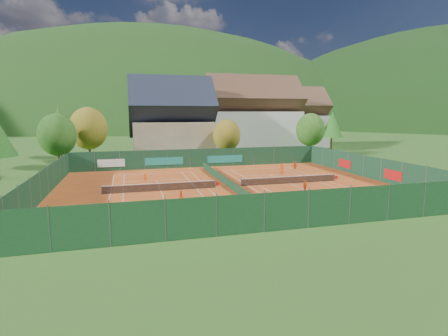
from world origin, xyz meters
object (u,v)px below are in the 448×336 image
player_right_far_b (295,166)px  player_left_near (127,214)px  hotel_block_a (252,119)px  player_right_far_a (281,169)px  ball_hopper (371,196)px  player_left_far (145,178)px  player_left_mid (181,197)px  hotel_block_b (293,121)px  chalet (172,124)px  player_right_near (305,187)px

player_right_far_b → player_left_near: bearing=31.2°
hotel_block_a → player_right_far_a: size_ratio=14.81×
ball_hopper → player_left_far: player_left_far is taller
ball_hopper → player_right_far_b: bearing=85.4°
ball_hopper → player_left_mid: size_ratio=0.62×
hotel_block_b → player_right_far_a: bearing=-118.3°
hotel_block_b → player_left_mid: (-36.56, -50.11, -5.97)m
ball_hopper → player_right_far_a: 17.45m
chalet → hotel_block_b: chalet is taller
ball_hopper → player_left_far: bearing=143.7°
hotel_block_a → player_right_near: hotel_block_a is taller
player_left_mid → player_right_far_a: bearing=30.9°
chalet → player_right_far_b: bearing=-51.9°
player_left_mid → player_right_far_b: bearing=30.3°
player_left_far → player_right_far_a: bearing=170.6°
chalet → hotel_block_a: bearing=17.5°
hotel_block_a → player_right_far_a: hotel_block_a is taller
player_right_near → player_right_far_a: (2.64, 12.04, 0.05)m
hotel_block_a → ball_hopper: 47.14m
player_left_far → player_right_far_a: 19.63m
chalet → player_right_near: bearing=-73.5°
hotel_block_a → player_right_far_b: (-2.66, -26.84, -6.72)m
player_left_near → player_right_far_b: player_right_far_b is taller
player_left_mid → player_left_far: 11.68m
hotel_block_a → hotel_block_b: hotel_block_a is taller
hotel_block_b → player_right_far_a: 42.53m
player_left_near → player_left_mid: player_left_mid is taller
hotel_block_a → ball_hopper: bearing=-95.2°
player_left_far → player_right_near: 19.81m
hotel_block_b → ball_hopper: 57.74m
hotel_block_b → player_left_near: bearing=-127.2°
player_left_near → player_left_mid: size_ratio=0.99×
player_right_far_b → player_right_near: bearing=59.9°
player_right_far_b → hotel_block_b: bearing=-123.0°
hotel_block_a → player_right_far_b: 27.79m
hotel_block_b → ball_hopper: hotel_block_b is taller
ball_hopper → player_left_near: size_ratio=0.62×
player_left_near → player_right_far_b: bearing=-4.1°
player_left_mid → player_left_far: player_left_mid is taller
player_right_near → player_left_mid: bearing=161.5°
hotel_block_a → chalet: bearing=-162.5°
chalet → ball_hopper: (14.76, -40.45, -6.07)m
player_left_near → ball_hopper: bearing=-41.8°
chalet → ball_hopper: chalet is taller
player_right_near → player_right_far_b: bearing=44.9°
player_left_near → player_right_far_a: bearing=-3.4°
player_left_mid → player_right_near: 13.98m
player_right_far_a → player_right_far_b: size_ratio=1.11×
player_right_far_a → player_right_far_b: (3.31, 2.25, -0.07)m
player_left_near → player_right_near: size_ratio=0.96×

